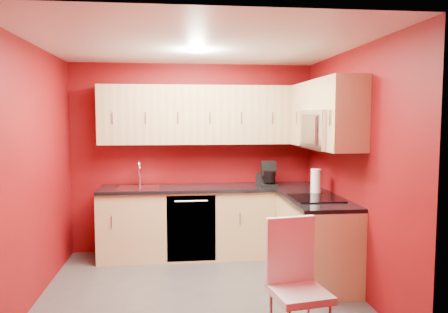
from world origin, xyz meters
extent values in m
plane|color=#484543|center=(0.00, 0.00, 0.00)|extent=(3.20, 3.20, 0.00)
plane|color=white|center=(0.00, 0.00, 2.50)|extent=(3.20, 3.20, 0.00)
plane|color=maroon|center=(0.00, 1.50, 1.25)|extent=(3.20, 0.00, 3.20)
plane|color=maroon|center=(0.00, -1.50, 1.25)|extent=(3.20, 0.00, 3.20)
plane|color=maroon|center=(-1.60, 0.00, 1.25)|extent=(0.00, 3.00, 3.00)
plane|color=maroon|center=(1.60, 0.00, 1.25)|extent=(0.00, 3.00, 3.00)
cube|color=#DABC7C|center=(0.20, 1.20, 0.43)|extent=(2.80, 0.60, 0.87)
cube|color=#DABC7C|center=(1.30, 0.25, 0.43)|extent=(0.60, 1.30, 0.87)
cube|color=black|center=(0.20, 1.19, 0.89)|extent=(2.80, 0.63, 0.04)
cube|color=black|center=(1.29, 0.23, 0.89)|extent=(0.63, 1.27, 0.04)
cube|color=tan|center=(0.20, 1.32, 1.83)|extent=(2.80, 0.35, 0.75)
cube|color=tan|center=(1.43, 0.86, 1.83)|extent=(0.35, 0.57, 0.75)
cube|color=tan|center=(1.43, -0.29, 1.83)|extent=(0.35, 0.22, 0.75)
cube|color=tan|center=(1.43, 0.20, 2.04)|extent=(0.35, 0.76, 0.33)
cube|color=silver|center=(1.40, 0.20, 1.66)|extent=(0.40, 0.76, 0.42)
cube|color=black|center=(1.21, 0.20, 1.66)|extent=(0.02, 0.62, 0.33)
cylinder|color=silver|center=(1.19, -0.03, 1.66)|extent=(0.02, 0.02, 0.29)
cube|color=black|center=(1.28, 0.20, 0.92)|extent=(0.50, 0.55, 0.01)
cube|color=silver|center=(-0.70, 1.18, 0.91)|extent=(0.52, 0.42, 0.02)
cylinder|color=silver|center=(-0.70, 1.38, 1.04)|extent=(0.02, 0.02, 0.26)
torus|color=silver|center=(-0.70, 1.31, 1.17)|extent=(0.02, 0.16, 0.16)
cylinder|color=silver|center=(-0.70, 1.24, 1.11)|extent=(0.02, 0.02, 0.12)
cube|color=black|center=(-0.05, 0.91, 0.43)|extent=(0.60, 0.02, 0.82)
cylinder|color=white|center=(0.00, 0.30, 2.48)|extent=(0.20, 0.20, 0.01)
camera|label=1|loc=(-0.23, -4.35, 1.78)|focal=35.00mm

